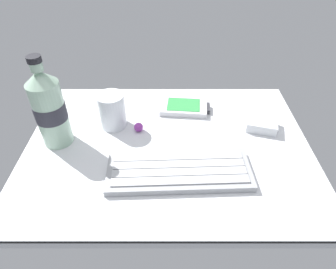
{
  "coord_description": "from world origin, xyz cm",
  "views": [
    {
      "loc": [
        -0.16,
        -49.71,
        44.65
      ],
      "look_at": [
        0.0,
        0.0,
        3.0
      ],
      "focal_mm": 31.5,
      "sensor_mm": 36.0,
      "label": 1
    }
  ],
  "objects_px": {
    "charger_block": "(262,124)",
    "keyboard": "(179,171)",
    "juice_cup": "(112,112)",
    "handheld_device": "(184,107)",
    "water_bottle": "(49,108)",
    "trackball_mouse": "(138,127)"
  },
  "relations": [
    {
      "from": "keyboard",
      "to": "water_bottle",
      "type": "xyz_separation_m",
      "value": [
        -0.27,
        0.1,
        0.08
      ]
    },
    {
      "from": "keyboard",
      "to": "handheld_device",
      "type": "bearing_deg",
      "value": 84.98
    },
    {
      "from": "water_bottle",
      "to": "charger_block",
      "type": "height_order",
      "value": "water_bottle"
    },
    {
      "from": "keyboard",
      "to": "trackball_mouse",
      "type": "xyz_separation_m",
      "value": [
        -0.09,
        0.14,
        0.0
      ]
    },
    {
      "from": "keyboard",
      "to": "water_bottle",
      "type": "relative_size",
      "value": 1.41
    },
    {
      "from": "handheld_device",
      "to": "juice_cup",
      "type": "height_order",
      "value": "juice_cup"
    },
    {
      "from": "charger_block",
      "to": "keyboard",
      "type": "bearing_deg",
      "value": -143.85
    },
    {
      "from": "juice_cup",
      "to": "charger_block",
      "type": "bearing_deg",
      "value": -2.06
    },
    {
      "from": "handheld_device",
      "to": "charger_block",
      "type": "xyz_separation_m",
      "value": [
        0.18,
        -0.08,
        0.0
      ]
    },
    {
      "from": "keyboard",
      "to": "trackball_mouse",
      "type": "bearing_deg",
      "value": 123.8
    },
    {
      "from": "handheld_device",
      "to": "keyboard",
      "type": "bearing_deg",
      "value": -95.02
    },
    {
      "from": "juice_cup",
      "to": "handheld_device",
      "type": "bearing_deg",
      "value": 20.84
    },
    {
      "from": "keyboard",
      "to": "trackball_mouse",
      "type": "height_order",
      "value": "trackball_mouse"
    },
    {
      "from": "keyboard",
      "to": "juice_cup",
      "type": "relative_size",
      "value": 3.46
    },
    {
      "from": "keyboard",
      "to": "water_bottle",
      "type": "height_order",
      "value": "water_bottle"
    },
    {
      "from": "handheld_device",
      "to": "water_bottle",
      "type": "height_order",
      "value": "water_bottle"
    },
    {
      "from": "keyboard",
      "to": "water_bottle",
      "type": "bearing_deg",
      "value": 159.44
    },
    {
      "from": "handheld_device",
      "to": "trackball_mouse",
      "type": "height_order",
      "value": "trackball_mouse"
    },
    {
      "from": "charger_block",
      "to": "trackball_mouse",
      "type": "distance_m",
      "value": 0.3
    },
    {
      "from": "keyboard",
      "to": "juice_cup",
      "type": "xyz_separation_m",
      "value": [
        -0.15,
        0.16,
        0.03
      ]
    },
    {
      "from": "trackball_mouse",
      "to": "charger_block",
      "type": "bearing_deg",
      "value": 2.01
    },
    {
      "from": "handheld_device",
      "to": "juice_cup",
      "type": "relative_size",
      "value": 1.56
    }
  ]
}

